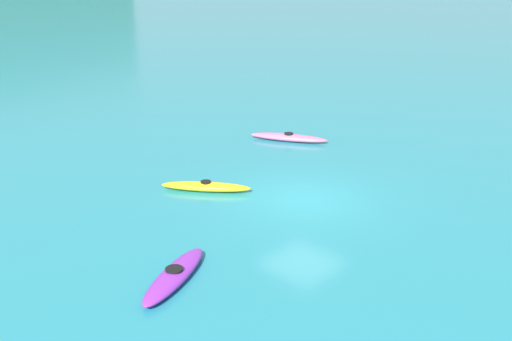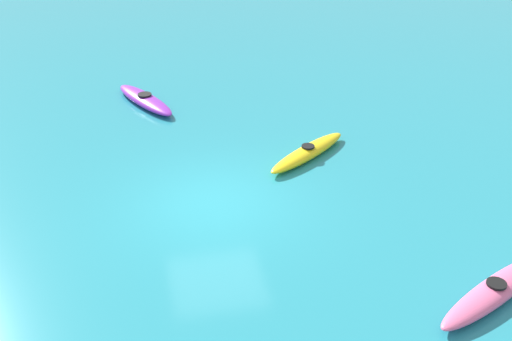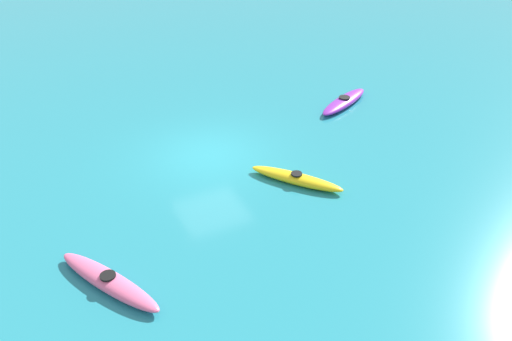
% 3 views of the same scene
% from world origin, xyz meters
% --- Properties ---
extents(ground_plane, '(600.00, 600.00, 0.00)m').
position_xyz_m(ground_plane, '(0.00, 0.00, 0.00)').
color(ground_plane, teal).
extents(kayak_pink, '(2.17, 3.36, 0.37)m').
position_xyz_m(kayak_pink, '(4.71, 4.94, 0.16)').
color(kayak_pink, pink).
rests_on(kayak_pink, ground_plane).
extents(kayak_purple, '(3.23, 2.07, 0.37)m').
position_xyz_m(kayak_purple, '(-6.67, -1.32, 0.16)').
color(kayak_purple, purple).
rests_on(kayak_purple, ground_plane).
extents(kayak_yellow, '(2.39, 2.89, 0.37)m').
position_xyz_m(kayak_yellow, '(-1.86, 2.95, 0.16)').
color(kayak_yellow, yellow).
rests_on(kayak_yellow, ground_plane).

